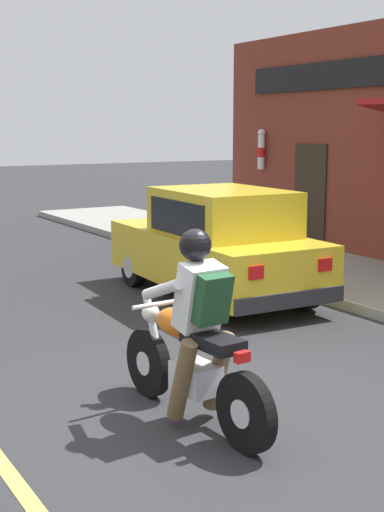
{
  "coord_description": "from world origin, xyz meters",
  "views": [
    {
      "loc": [
        -3.12,
        -4.92,
        2.41
      ],
      "look_at": [
        1.07,
        1.97,
        0.95
      ],
      "focal_mm": 50.0,
      "sensor_mm": 36.0,
      "label": 1
    }
  ],
  "objects": [
    {
      "name": "motorcycle_with_rider",
      "position": [
        -0.21,
        -0.16,
        0.68
      ],
      "size": [
        0.58,
        2.02,
        1.62
      ],
      "color": "black",
      "rests_on": "ground"
    },
    {
      "name": "car_hatchback",
      "position": [
        2.35,
        3.41,
        0.77
      ],
      "size": [
        1.82,
        3.86,
        1.57
      ],
      "color": "black",
      "rests_on": "ground"
    },
    {
      "name": "sidewalk_curb",
      "position": [
        4.71,
        3.0,
        0.07
      ],
      "size": [
        2.6,
        22.0,
        0.14
      ],
      "primitive_type": "cube",
      "color": "gray",
      "rests_on": "ground"
    },
    {
      "name": "fire_hydrant",
      "position": [
        5.62,
        7.45,
        0.57
      ],
      "size": [
        0.36,
        0.24,
        0.88
      ],
      "color": "red",
      "rests_on": "sidewalk_curb"
    },
    {
      "name": "ground_plane",
      "position": [
        0.0,
        0.0,
        0.0
      ],
      "size": [
        80.0,
        80.0,
        0.0
      ],
      "primitive_type": "plane",
      "color": "#2B2B2D"
    }
  ]
}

